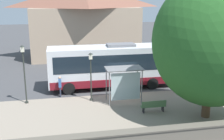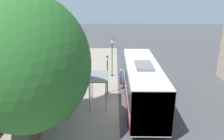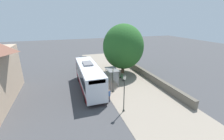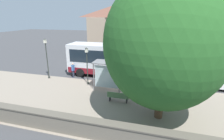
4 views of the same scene
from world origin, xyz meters
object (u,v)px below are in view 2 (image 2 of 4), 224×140
(pedestrian, at_px, (121,75))
(bench, at_px, (67,108))
(bus_shelter, at_px, (97,82))
(shade_tree, at_px, (27,64))
(street_lamp_near, at_px, (112,54))
(bus, at_px, (142,83))
(street_lamp_far, at_px, (107,71))

(pedestrian, distance_m, bench, 7.62)
(bus_shelter, relative_size, shade_tree, 0.30)
(bench, bearing_deg, pedestrian, 54.85)
(bus_shelter, height_order, street_lamp_near, street_lamp_near)
(bus_shelter, bearing_deg, bus, 3.35)
(bench, bearing_deg, street_lamp_near, 68.59)
(street_lamp_near, xyz_separation_m, shade_tree, (-4.77, -11.87, 2.45))
(bus_shelter, xyz_separation_m, pedestrian, (2.13, 4.68, -1.16))
(shade_tree, bearing_deg, pedestrian, 58.56)
(bus, xyz_separation_m, pedestrian, (-1.61, 4.46, -0.99))
(bus, distance_m, street_lamp_near, 7.44)
(shade_tree, bearing_deg, bus_shelter, 52.51)
(street_lamp_far, bearing_deg, street_lamp_near, 85.61)
(bus, distance_m, bus_shelter, 3.75)
(pedestrian, relative_size, shade_tree, 0.18)
(bench, xyz_separation_m, shade_tree, (-1.35, -3.15, 4.58))
(street_lamp_far, bearing_deg, bus, -36.31)
(street_lamp_near, distance_m, street_lamp_far, 4.83)
(bus_shelter, xyz_separation_m, shade_tree, (-3.60, -4.69, 2.92))
(bus_shelter, distance_m, street_lamp_far, 2.51)
(bus, height_order, bus_shelter, bus)
(bus_shelter, relative_size, street_lamp_near, 0.62)
(bench, relative_size, street_lamp_near, 0.40)
(street_lamp_near, bearing_deg, bus_shelter, -99.29)
(bench, distance_m, street_lamp_far, 5.26)
(pedestrian, height_order, street_lamp_near, street_lamp_near)
(bus, height_order, street_lamp_far, bus)
(pedestrian, distance_m, street_lamp_far, 2.94)
(street_lamp_far, bearing_deg, shade_tree, -121.92)
(street_lamp_near, relative_size, street_lamp_far, 1.18)
(bus, xyz_separation_m, bench, (-5.98, -1.75, -1.49))
(bus, bearing_deg, bus_shelter, -176.65)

